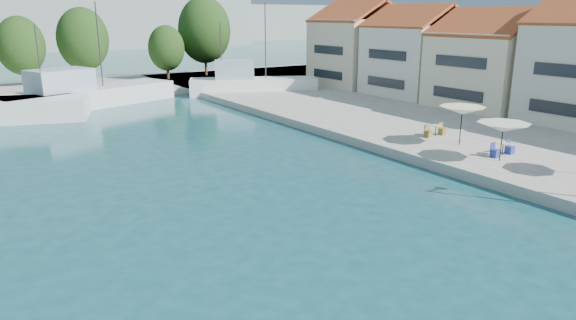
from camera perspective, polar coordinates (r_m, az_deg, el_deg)
quay_right at (r=46.64m, az=22.76°, el=4.37°), size 32.00×92.00×0.60m
quay_far at (r=63.46m, az=-25.79°, el=6.77°), size 90.00×16.00×0.60m
hill_east at (r=184.19m, az=-16.10°, el=14.42°), size 140.00×40.00×12.00m
building_04 at (r=49.37m, az=21.78°, el=10.59°), size 9.00×8.80×9.20m
building_05 at (r=55.03m, az=14.04°, el=11.91°), size 8.40×8.80×9.70m
building_06 at (r=61.48m, az=7.77°, el=12.81°), size 9.00×8.80×10.20m
trawler_03 at (r=53.38m, az=-21.76°, el=6.62°), size 17.99×10.12×10.20m
trawler_04 at (r=57.72m, az=-4.22°, el=8.31°), size 14.09×9.27×10.20m
tree_05 at (r=67.62m, az=-27.58°, el=11.19°), size 5.35×5.35×7.92m
tree_06 at (r=68.34m, az=-21.84°, el=12.36°), size 6.03×6.03×8.93m
tree_07 at (r=68.52m, az=-13.36°, el=12.00°), size 4.57×4.57×6.77m
tree_08 at (r=71.99m, az=-9.28°, el=14.05°), size 7.03×7.03×10.40m
umbrella_white at (r=31.05m, az=22.81°, el=3.38°), size 2.92×2.92×2.19m
umbrella_cream at (r=34.10m, az=18.81°, el=5.24°), size 2.87×2.87×2.45m
cafe_table_02 at (r=32.64m, az=22.74°, el=0.95°), size 1.82×0.70×0.76m
cafe_table_03 at (r=36.44m, az=16.06°, el=3.03°), size 1.82×0.70×0.76m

